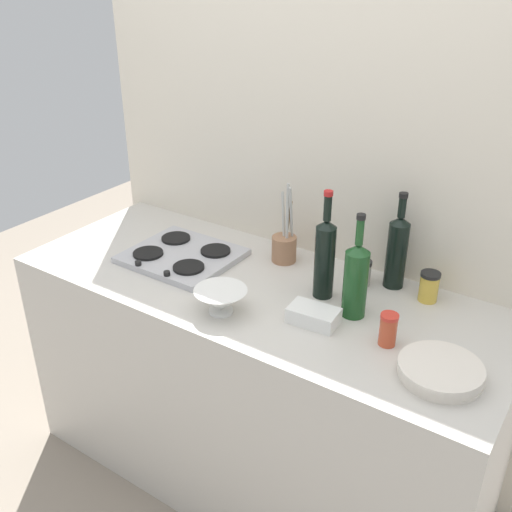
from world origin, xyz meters
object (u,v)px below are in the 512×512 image
Objects in this scene: wine_bottle_mid_right at (397,250)px; wine_bottle_mid_left at (356,278)px; condiment_jar_rear at (388,329)px; condiment_jar_spare at (360,272)px; wine_bottle_leftmost at (325,256)px; stovetop_hob at (182,255)px; butter_dish at (314,315)px; utensil_crock at (284,246)px; condiment_jar_front at (429,287)px; mixing_bowl at (221,300)px; plate_stack at (441,371)px.

wine_bottle_mid_left is at bearing -98.08° from wine_bottle_mid_right.
condiment_jar_rear is 1.14× the size of condiment_jar_spare.
wine_bottle_mid_right is at bearing 48.77° from wine_bottle_leftmost.
wine_bottle_mid_left is at bearing -70.89° from condiment_jar_spare.
butter_dish reaches higher than stovetop_hob.
condiment_jar_spare is (0.32, -0.00, -0.02)m from utensil_crock.
condiment_jar_spare is (0.65, 0.20, 0.03)m from stovetop_hob.
stovetop_hob is 0.40m from utensil_crock.
wine_bottle_mid_left is (0.14, -0.05, -0.02)m from wine_bottle_leftmost.
wine_bottle_leftmost is 0.22m from butter_dish.
butter_dish is at bearing -71.45° from wine_bottle_leftmost.
condiment_jar_rear is at bearing -70.59° from wine_bottle_mid_right.
mixing_bowl is at bearing -139.76° from condiment_jar_front.
condiment_jar_rear is (0.24, 0.02, 0.03)m from butter_dish.
wine_bottle_mid_right reaches higher than condiment_jar_front.
condiment_jar_rear is at bearing 4.91° from butter_dish.
butter_dish is at bearing -108.08° from wine_bottle_mid_right.
plate_stack is 0.42m from condiment_jar_front.
plate_stack is 0.81m from utensil_crock.
wine_bottle_mid_left is 1.01× the size of wine_bottle_mid_right.
condiment_jar_spare is at bearing -151.01° from wine_bottle_mid_right.
condiment_jar_front is at bearing 6.54° from condiment_jar_spare.
wine_bottle_mid_left is at bearing 0.82° from stovetop_hob.
stovetop_hob is at bearing 170.71° from butter_dish.
utensil_crock reaches higher than stovetop_hob.
condiment_jar_spare is at bearing 139.38° from plate_stack.
condiment_jar_front is (0.17, 0.22, -0.08)m from wine_bottle_mid_left.
stovetop_hob is 0.73m from wine_bottle_mid_left.
condiment_jar_spare is (-0.24, -0.03, -0.01)m from condiment_jar_front.
wine_bottle_mid_right is at bearing 28.99° from condiment_jar_spare.
plate_stack is at bearing -65.69° from condiment_jar_front.
condiment_jar_front is (0.14, -0.03, -0.09)m from wine_bottle_mid_right.
wine_bottle_mid_left reaches higher than condiment_jar_spare.
wine_bottle_leftmost is at bearing -30.84° from utensil_crock.
stovetop_hob is at bearing 172.12° from plate_stack.
stovetop_hob is at bearing 148.27° from mixing_bowl.
wine_bottle_mid_right is (0.04, 0.25, 0.01)m from wine_bottle_mid_left.
condiment_jar_spare is at bearing 63.22° from wine_bottle_leftmost.
stovetop_hob is 0.81m from wine_bottle_mid_right.
condiment_jar_spare is at bearing 86.97° from butter_dish.
stovetop_hob is 0.42m from mixing_bowl.
plate_stack is at bearing -23.43° from wine_bottle_leftmost.
mixing_bowl is 1.67× the size of condiment_jar_front.
butter_dish is (-0.43, 0.04, 0.00)m from plate_stack.
mixing_bowl is 1.11× the size of butter_dish.
condiment_jar_front is 1.14× the size of condiment_jar_spare.
condiment_jar_spare is at bearing -0.69° from utensil_crock.
wine_bottle_mid_right is 0.16m from condiment_jar_front.
condiment_jar_front reaches higher than butter_dish.
stovetop_hob is at bearing -160.86° from wine_bottle_mid_right.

